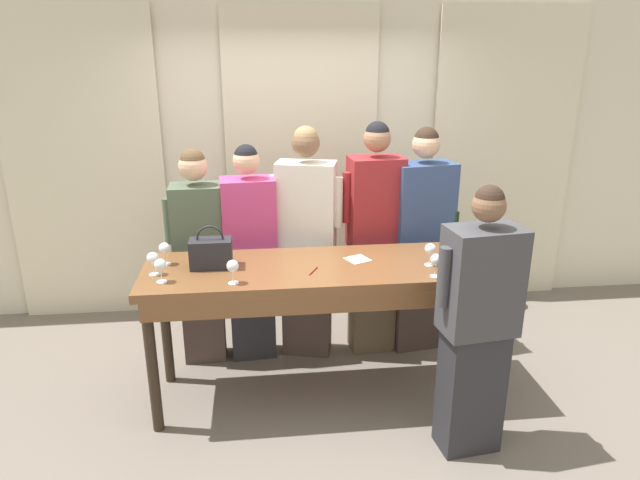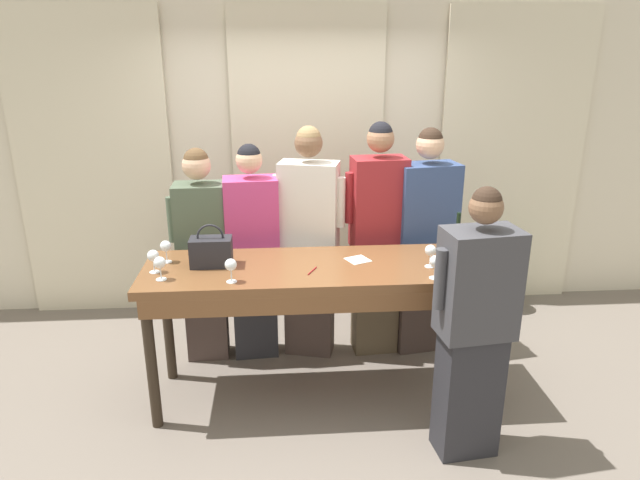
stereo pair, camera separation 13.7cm
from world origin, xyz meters
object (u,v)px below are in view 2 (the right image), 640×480
tasting_bar (321,281)px  guest_pink_top (253,253)px  wine_glass_center_left (231,265)px  wine_glass_front_mid (457,254)px  wine_glass_center_right (468,238)px  wine_glass_back_left (160,263)px  wine_glass_back_mid (435,262)px  guest_cream_sweater (309,243)px  guest_olive_jacket (203,254)px  wine_glass_front_left (153,256)px  guest_navy_coat (424,242)px  potted_plant (502,279)px  wine_glass_front_right (166,247)px  wine_glass_center_mid (431,251)px  wine_bottle (457,242)px  guest_striped_shirt (377,240)px  host_pouring (474,327)px  handbag (211,251)px

tasting_bar → guest_pink_top: (-0.47, 0.63, -0.02)m
wine_glass_center_left → guest_pink_top: 0.88m
wine_glass_front_mid → wine_glass_center_right: same height
wine_glass_back_left → wine_glass_back_mid: (1.69, -0.10, 0.00)m
wine_glass_back_left → guest_cream_sweater: 1.25m
guest_olive_jacket → guest_pink_top: (0.38, 0.00, 0.00)m
wine_glass_center_left → guest_pink_top: bearing=83.7°
wine_glass_front_left → wine_glass_center_left: size_ratio=1.00×
guest_navy_coat → potted_plant: bearing=35.2°
wine_glass_front_right → wine_glass_back_left: same height
wine_glass_center_left → guest_navy_coat: bearing=30.9°
wine_glass_center_left → wine_glass_center_mid: bearing=7.1°
guest_navy_coat → guest_cream_sweater: bearing=180.0°
guest_olive_jacket → potted_plant: 2.79m
wine_bottle → guest_cream_sweater: (-0.97, 0.55, -0.17)m
guest_cream_sweater → guest_striped_shirt: bearing=0.0°
wine_glass_front_right → potted_plant: (2.81, 1.14, -0.80)m
wine_glass_back_left → host_pouring: (1.84, -0.48, -0.26)m
guest_olive_jacket → guest_cream_sweater: bearing=0.0°
handbag → wine_glass_front_left: (-0.35, -0.09, 0.01)m
wine_bottle → guest_pink_top: 1.52m
tasting_bar → handbag: handbag is taller
wine_glass_center_right → host_pouring: bearing=-104.1°
wine_bottle → wine_glass_center_mid: wine_bottle is taller
tasting_bar → wine_glass_back_mid: wine_glass_back_mid is taller
guest_striped_shirt → guest_olive_jacket: bearing=-180.0°
guest_navy_coat → guest_striped_shirt: bearing=180.0°
host_pouring → wine_glass_center_right: bearing=75.9°
potted_plant → wine_glass_front_mid: bearing=-123.3°
guest_pink_top → potted_plant: 2.43m
tasting_bar → wine_glass_front_left: wine_glass_front_left is taller
wine_bottle → wine_glass_back_mid: (-0.24, -0.33, -0.01)m
guest_navy_coat → potted_plant: guest_navy_coat is taller
host_pouring → handbag: bearing=155.5°
wine_glass_center_right → potted_plant: size_ratio=0.26×
wine_glass_front_right → wine_glass_center_left: size_ratio=1.00×
guest_pink_top → wine_glass_center_mid: bearing=-30.2°
host_pouring → guest_striped_shirt: bearing=105.5°
tasting_bar → wine_glass_center_left: size_ratio=15.44×
wine_glass_center_mid → guest_pink_top: guest_pink_top is taller
wine_bottle → host_pouring: host_pouring is taller
wine_bottle → handbag: wine_bottle is taller
handbag → wine_glass_front_left: 0.37m
wine_glass_back_mid → guest_pink_top: size_ratio=0.09×
wine_glass_center_mid → guest_striped_shirt: bearing=108.4°
wine_glass_front_mid → wine_glass_center_mid: size_ratio=1.00×
guest_cream_sweater → guest_olive_jacket: bearing=-180.0°
wine_glass_front_left → potted_plant: wine_glass_front_left is taller
wine_glass_front_right → guest_olive_jacket: size_ratio=0.09×
wine_glass_center_right → wine_glass_back_left: 2.07m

